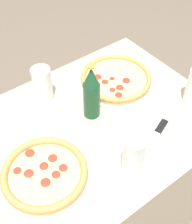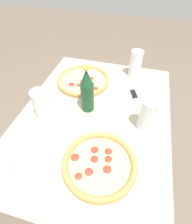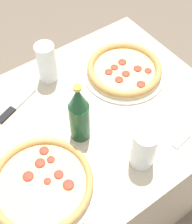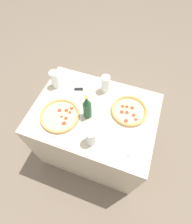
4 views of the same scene
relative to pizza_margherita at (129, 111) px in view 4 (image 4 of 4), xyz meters
The scene contains 10 objects.
ground_plane 0.83m from the pizza_margherita, 160.62° to the right, with size 8.00×8.00×0.00m, color #6B5B4C.
table 0.48m from the pizza_margherita, 160.62° to the right, with size 0.98×0.72×0.76m.
pizza_margherita is the anchor object (origin of this frame).
pizza_salami 0.54m from the pizza_margherita, 155.54° to the right, with size 0.33×0.33×0.04m.
glass_water 0.29m from the pizza_margherita, 148.75° to the left, with size 0.07×0.07×0.16m.
glass_lemonade 0.38m from the pizza_margherita, 120.62° to the right, with size 0.08×0.08×0.15m.
glass_red_wine 0.66m from the pizza_margherita, behind, with size 0.07×0.07×0.16m.
beer_bottle 0.34m from the pizza_margherita, 155.29° to the right, with size 0.06×0.06×0.24m.
knife 0.43m from the pizza_margherita, 167.05° to the left, with size 0.18×0.09×0.01m.
spoon 0.34m from the pizza_margherita, 84.15° to the right, with size 0.18×0.05×0.01m.
Camera 4 is at (0.26, -0.68, 1.93)m, focal length 28.00 mm.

